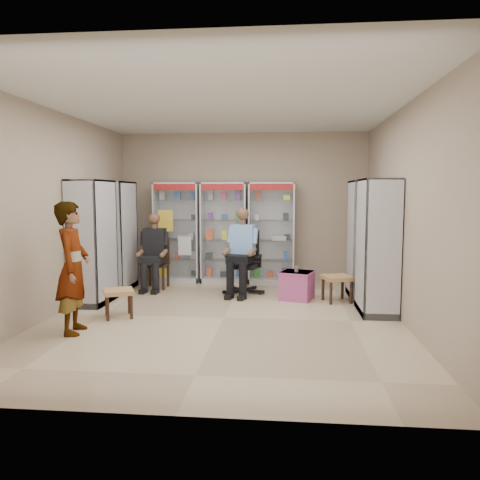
# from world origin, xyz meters

# --- Properties ---
(floor) EXTENTS (6.00, 6.00, 0.00)m
(floor) POSITION_xyz_m (0.00, 0.00, 0.00)
(floor) COLOR tan
(floor) RESTS_ON ground
(room_shell) EXTENTS (5.02, 6.02, 3.01)m
(room_shell) POSITION_xyz_m (0.00, 0.00, 1.97)
(room_shell) COLOR tan
(room_shell) RESTS_ON ground
(cabinet_back_left) EXTENTS (0.90, 0.50, 2.00)m
(cabinet_back_left) POSITION_xyz_m (-1.30, 2.73, 1.00)
(cabinet_back_left) COLOR silver
(cabinet_back_left) RESTS_ON floor
(cabinet_back_mid) EXTENTS (0.90, 0.50, 2.00)m
(cabinet_back_mid) POSITION_xyz_m (-0.35, 2.73, 1.00)
(cabinet_back_mid) COLOR #AEB0B5
(cabinet_back_mid) RESTS_ON floor
(cabinet_back_right) EXTENTS (0.90, 0.50, 2.00)m
(cabinet_back_right) POSITION_xyz_m (0.60, 2.73, 1.00)
(cabinet_back_right) COLOR silver
(cabinet_back_right) RESTS_ON floor
(cabinet_right_far) EXTENTS (0.90, 0.50, 2.00)m
(cabinet_right_far) POSITION_xyz_m (2.23, 1.60, 1.00)
(cabinet_right_far) COLOR silver
(cabinet_right_far) RESTS_ON floor
(cabinet_right_near) EXTENTS (0.90, 0.50, 2.00)m
(cabinet_right_near) POSITION_xyz_m (2.23, 0.50, 1.00)
(cabinet_right_near) COLOR #A9AAB0
(cabinet_right_near) RESTS_ON floor
(cabinet_left_far) EXTENTS (0.90, 0.50, 2.00)m
(cabinet_left_far) POSITION_xyz_m (-2.23, 1.80, 1.00)
(cabinet_left_far) COLOR #AEAFB5
(cabinet_left_far) RESTS_ON floor
(cabinet_left_near) EXTENTS (0.90, 0.50, 2.00)m
(cabinet_left_near) POSITION_xyz_m (-2.23, 0.70, 1.00)
(cabinet_left_near) COLOR #AEB0B5
(cabinet_left_near) RESTS_ON floor
(wooden_chair) EXTENTS (0.42, 0.42, 0.94)m
(wooden_chair) POSITION_xyz_m (-1.55, 2.00, 0.47)
(wooden_chair) COLOR black
(wooden_chair) RESTS_ON floor
(seated_customer) EXTENTS (0.44, 0.60, 1.34)m
(seated_customer) POSITION_xyz_m (-1.55, 1.95, 0.67)
(seated_customer) COLOR black
(seated_customer) RESTS_ON floor
(office_chair) EXTENTS (0.73, 0.73, 1.13)m
(office_chair) POSITION_xyz_m (0.13, 1.68, 0.56)
(office_chair) COLOR black
(office_chair) RESTS_ON floor
(seated_shopkeeper) EXTENTS (0.60, 0.74, 1.44)m
(seated_shopkeeper) POSITION_xyz_m (0.13, 1.63, 0.72)
(seated_shopkeeper) COLOR #629FC2
(seated_shopkeeper) RESTS_ON floor
(pink_trunk) EXTENTS (0.62, 0.61, 0.48)m
(pink_trunk) POSITION_xyz_m (1.08, 1.29, 0.24)
(pink_trunk) COLOR #AA4479
(pink_trunk) RESTS_ON floor
(tea_glass) EXTENTS (0.07, 0.07, 0.10)m
(tea_glass) POSITION_xyz_m (1.06, 1.24, 0.53)
(tea_glass) COLOR #571B07
(tea_glass) RESTS_ON pink_trunk
(woven_stool_a) EXTENTS (0.54, 0.54, 0.44)m
(woven_stool_a) POSITION_xyz_m (1.73, 1.18, 0.22)
(woven_stool_a) COLOR olive
(woven_stool_a) RESTS_ON floor
(woven_stool_b) EXTENTS (0.54, 0.54, 0.41)m
(woven_stool_b) POSITION_xyz_m (-1.52, -0.11, 0.20)
(woven_stool_b) COLOR #A78146
(woven_stool_b) RESTS_ON floor
(standing_man) EXTENTS (0.50, 0.67, 1.69)m
(standing_man) POSITION_xyz_m (-1.82, -0.89, 0.84)
(standing_man) COLOR gray
(standing_man) RESTS_ON floor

